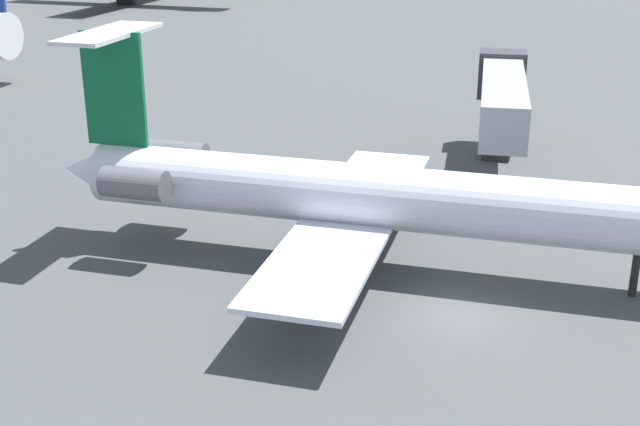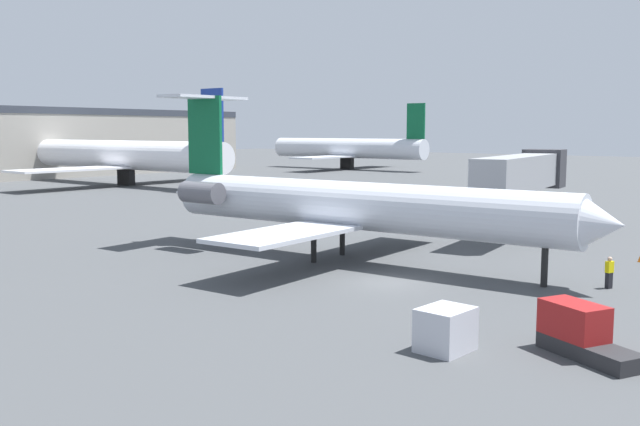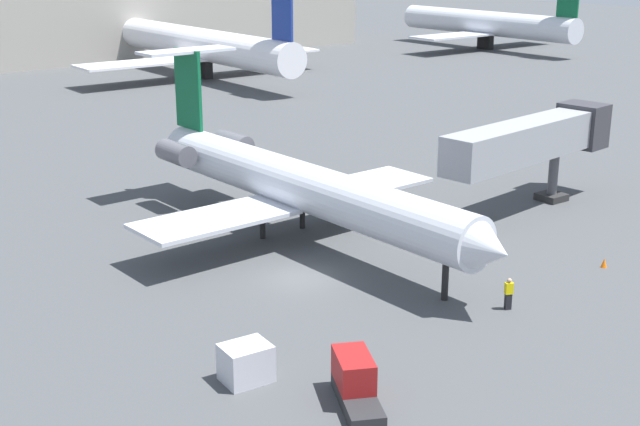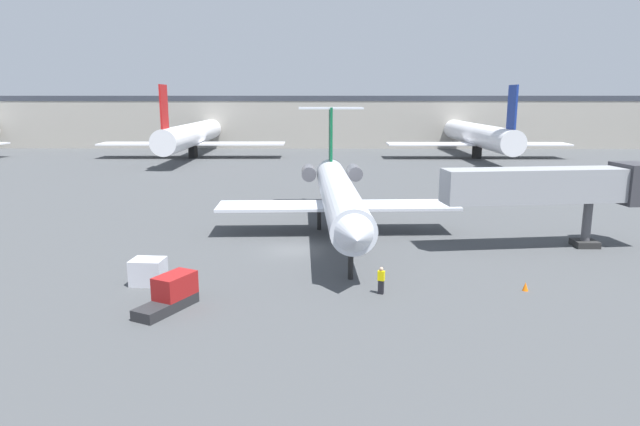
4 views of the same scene
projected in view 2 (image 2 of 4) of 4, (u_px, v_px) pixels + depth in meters
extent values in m
cube|color=#424447|center=(388.00, 283.00, 38.15)|extent=(400.00, 400.00, 0.10)
cylinder|color=silver|center=(355.00, 205.00, 43.63)|extent=(4.27, 28.10, 2.98)
cone|color=silver|center=(602.00, 224.00, 35.01)|extent=(2.93, 2.33, 2.83)
cone|color=silver|center=(188.00, 193.00, 52.31)|extent=(2.65, 2.71, 2.54)
cube|color=silver|center=(387.00, 214.00, 48.94)|extent=(9.80, 4.84, 0.24)
cube|color=silver|center=(285.00, 234.00, 39.77)|extent=(9.80, 4.84, 0.24)
cylinder|color=#595960|center=(248.00, 188.00, 51.92)|extent=(1.65, 3.27, 1.50)
cylinder|color=#595960|center=(202.00, 193.00, 48.07)|extent=(1.65, 3.27, 1.50)
cube|color=#0C5933|center=(205.00, 135.00, 50.70)|extent=(0.39, 3.21, 5.63)
cube|color=silver|center=(204.00, 97.00, 50.38)|extent=(6.90, 2.71, 0.20)
cylinder|color=black|center=(544.00, 267.00, 36.94)|extent=(0.36, 0.36, 2.09)
cylinder|color=black|center=(342.00, 239.00, 46.38)|extent=(0.36, 0.36, 2.09)
cylinder|color=black|center=(314.00, 246.00, 43.81)|extent=(0.36, 0.36, 2.09)
cube|color=gray|center=(520.00, 173.00, 53.15)|extent=(15.97, 4.57, 2.60)
cube|color=#333338|center=(544.00, 168.00, 59.50)|extent=(2.78, 3.48, 3.20)
cylinder|color=#4C4C51|center=(532.00, 209.00, 56.87)|extent=(0.70, 0.70, 3.74)
cube|color=#262626|center=(531.00, 229.00, 57.06)|extent=(1.80, 1.80, 0.50)
cube|color=black|center=(609.00, 280.00, 36.61)|extent=(0.39, 0.35, 0.85)
cube|color=yellow|center=(609.00, 267.00, 36.52)|extent=(0.47, 0.40, 0.60)
sphere|color=tan|center=(610.00, 259.00, 36.48)|extent=(0.24, 0.24, 0.24)
cube|color=#262628|center=(589.00, 351.00, 25.33)|extent=(3.02, 4.21, 0.60)
cube|color=maroon|center=(574.00, 320.00, 25.94)|extent=(2.32, 2.77, 1.30)
cube|color=silver|center=(445.00, 329.00, 26.21)|extent=(2.14, 1.79, 1.65)
cylinder|color=white|center=(125.00, 155.00, 104.76)|extent=(4.54, 42.11, 4.32)
cube|color=navy|center=(212.00, 115.00, 92.38)|extent=(0.32, 4.00, 7.00)
cube|color=white|center=(126.00, 167.00, 104.97)|extent=(35.39, 6.18, 0.30)
cube|color=black|center=(126.00, 177.00, 105.16)|extent=(1.20, 2.80, 2.40)
cylinder|color=silver|center=(347.00, 148.00, 148.22)|extent=(4.56, 37.30, 4.12)
cube|color=#0C5933|center=(416.00, 121.00, 137.43)|extent=(0.35, 4.00, 7.00)
cube|color=silver|center=(347.00, 156.00, 148.42)|extent=(31.36, 6.37, 0.30)
cube|color=black|center=(347.00, 164.00, 148.61)|extent=(1.20, 2.80, 2.40)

